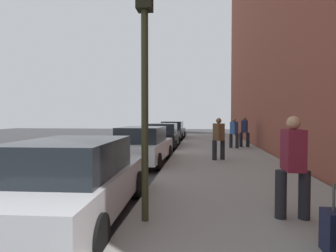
{
  "coord_description": "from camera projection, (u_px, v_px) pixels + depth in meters",
  "views": [
    {
      "loc": [
        -15.87,
        -2.29,
        1.93
      ],
      "look_at": [
        -2.12,
        -0.73,
        1.46
      ],
      "focal_mm": 30.42,
      "sensor_mm": 36.0,
      "label": 1
    }
  ],
  "objects": [
    {
      "name": "ground_plane",
      "position": [
        159.0,
        151.0,
        16.08
      ],
      "size": [
        56.0,
        56.0,
        0.0
      ],
      "primitive_type": "plane",
      "color": "#333335"
    },
    {
      "name": "sidewalk",
      "position": [
        218.0,
        150.0,
        15.71
      ],
      "size": [
        28.0,
        4.6,
        0.15
      ],
      "primitive_type": "cube",
      "color": "gray",
      "rests_on": "ground"
    },
    {
      "name": "building_facade",
      "position": [
        272.0,
        12.0,
        15.15
      ],
      "size": [
        32.0,
        0.8,
        15.0
      ],
      "primitive_type": "cube",
      "color": "brown",
      "rests_on": "ground"
    },
    {
      "name": "lane_stripe_centre",
      "position": [
        105.0,
        150.0,
        16.44
      ],
      "size": [
        28.0,
        0.14,
        0.01
      ],
      "primitive_type": "cube",
      "color": "gold",
      "rests_on": "ground"
    },
    {
      "name": "parked_car_silver",
      "position": [
        75.0,
        180.0,
        5.21
      ],
      "size": [
        4.74,
        2.04,
        1.51
      ],
      "color": "black",
      "rests_on": "ground"
    },
    {
      "name": "parked_car_white",
      "position": [
        143.0,
        145.0,
        11.48
      ],
      "size": [
        4.52,
        2.01,
        1.51
      ],
      "color": "black",
      "rests_on": "ground"
    },
    {
      "name": "parked_car_black",
      "position": [
        163.0,
        136.0,
        17.16
      ],
      "size": [
        4.35,
        1.92,
        1.51
      ],
      "color": "black",
      "rests_on": "ground"
    },
    {
      "name": "parked_car_charcoal",
      "position": [
        173.0,
        130.0,
        23.84
      ],
      "size": [
        4.44,
        1.98,
        1.51
      ],
      "color": "black",
      "rests_on": "ground"
    },
    {
      "name": "pedestrian_brown_coat",
      "position": [
        219.0,
        138.0,
        11.66
      ],
      "size": [
        0.55,
        0.52,
        1.72
      ],
      "color": "black",
      "rests_on": "sidewalk"
    },
    {
      "name": "pedestrian_blue_coat",
      "position": [
        234.0,
        132.0,
        15.97
      ],
      "size": [
        0.54,
        0.5,
        1.7
      ],
      "color": "black",
      "rests_on": "sidewalk"
    },
    {
      "name": "pedestrian_navy_coat",
      "position": [
        244.0,
        131.0,
        16.58
      ],
      "size": [
        0.55,
        0.57,
        1.78
      ],
      "color": "black",
      "rests_on": "sidewalk"
    },
    {
      "name": "pedestrian_burgundy_coat",
      "position": [
        293.0,
        164.0,
        4.92
      ],
      "size": [
        0.48,
        0.59,
        1.79
      ],
      "color": "black",
      "rests_on": "sidewalk"
    },
    {
      "name": "traffic_light_pole",
      "position": [
        145.0,
        51.0,
        4.78
      ],
      "size": [
        0.35,
        0.26,
        4.25
      ],
      "color": "#2D2D19",
      "rests_on": "sidewalk"
    },
    {
      "name": "rolling_suitcase",
      "position": [
        333.0,
        232.0,
        3.69
      ],
      "size": [
        0.34,
        0.22,
        0.92
      ],
      "color": "#191E38",
      "rests_on": "sidewalk"
    }
  ]
}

